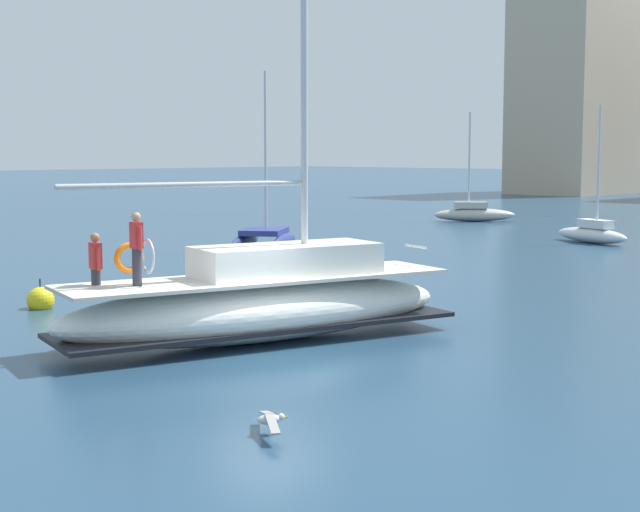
% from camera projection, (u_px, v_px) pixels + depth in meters
% --- Properties ---
extents(ground_plane, '(400.00, 400.00, 0.00)m').
position_uv_depth(ground_plane, '(270.00, 357.00, 20.03)').
color(ground_plane, navy).
extents(main_sailboat, '(4.84, 9.89, 13.87)m').
position_uv_depth(main_sailboat, '(262.00, 301.00, 21.69)').
color(main_sailboat, white).
rests_on(main_sailboat, ground).
extents(moored_catamaran, '(4.47, 5.07, 7.83)m').
position_uv_depth(moored_catamaran, '(264.00, 238.00, 41.74)').
color(moored_catamaran, navy).
rests_on(moored_catamaran, ground).
extents(moored_cutter_left, '(4.59, 2.42, 6.49)m').
position_uv_depth(moored_cutter_left, '(592.00, 233.00, 45.26)').
color(moored_cutter_left, silver).
rests_on(moored_cutter_left, ground).
extents(moored_ketch_distant, '(4.50, 4.35, 6.79)m').
position_uv_depth(moored_ketch_distant, '(474.00, 213.00, 59.43)').
color(moored_ketch_distant, '#B7B2A8').
rests_on(moored_ketch_distant, ground).
extents(seagull, '(1.11, 0.80, 0.18)m').
position_uv_depth(seagull, '(270.00, 419.00, 14.49)').
color(seagull, silver).
rests_on(seagull, ground).
extents(mooring_buoy, '(0.75, 0.75, 0.98)m').
position_uv_depth(mooring_buoy, '(41.00, 300.00, 26.25)').
color(mooring_buoy, yellow).
rests_on(mooring_buoy, ground).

